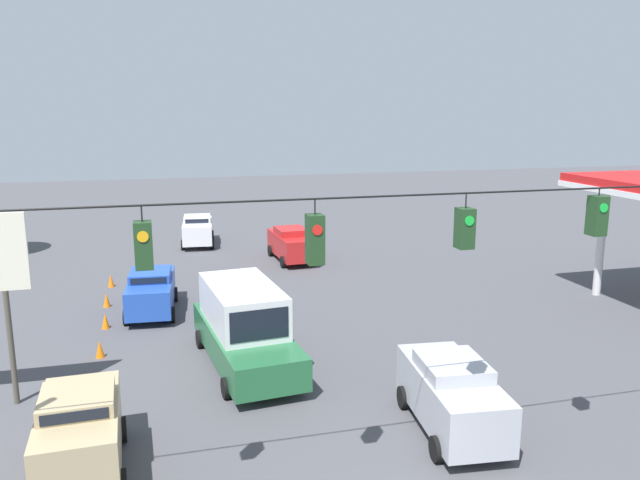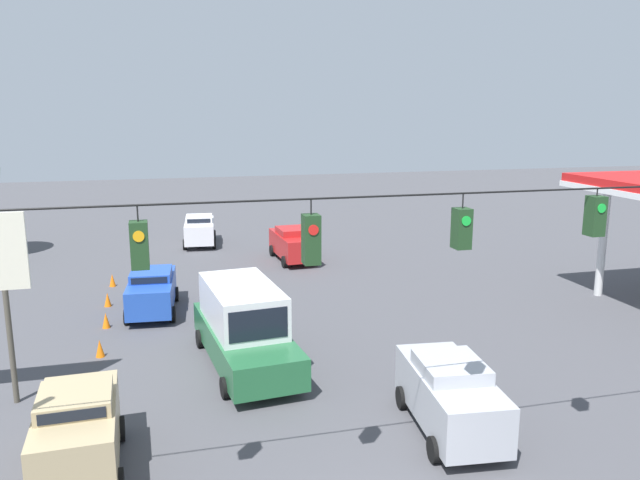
% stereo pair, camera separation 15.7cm
% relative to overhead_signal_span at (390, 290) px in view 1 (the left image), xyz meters
% --- Properties ---
extents(overhead_signal_span, '(18.51, 0.38, 7.69)m').
position_rel_overhead_signal_span_xyz_m(overhead_signal_span, '(0.00, 0.00, 0.00)').
color(overhead_signal_span, slate).
rests_on(overhead_signal_span, ground_plane).
extents(sedan_white_withflow_deep, '(2.27, 4.35, 1.86)m').
position_rel_overhead_signal_span_xyz_m(sedan_white_withflow_deep, '(1.99, -27.74, -3.80)').
color(sedan_white_withflow_deep, silver).
rests_on(sedan_white_withflow_deep, ground_plane).
extents(sedan_red_oncoming_deep, '(2.12, 4.52, 1.87)m').
position_rel_overhead_signal_span_xyz_m(sedan_red_oncoming_deep, '(-2.79, -22.11, -3.79)').
color(sedan_red_oncoming_deep, red).
rests_on(sedan_red_oncoming_deep, ground_plane).
extents(sedan_silver_crossing_near, '(2.31, 4.49, 1.98)m').
position_rel_overhead_signal_span_xyz_m(sedan_silver_crossing_near, '(-2.76, -2.40, -3.74)').
color(sedan_silver_crossing_near, '#A8AAB2').
rests_on(sedan_silver_crossing_near, ground_plane).
extents(sedan_blue_withflow_far, '(2.25, 4.53, 1.82)m').
position_rel_overhead_signal_span_xyz_m(sedan_blue_withflow_far, '(4.86, -14.63, -3.81)').
color(sedan_blue_withflow_far, '#234CB2').
rests_on(sedan_blue_withflow_far, ground_plane).
extents(box_truck_green_withflow_mid, '(3.00, 6.82, 2.70)m').
position_rel_overhead_signal_span_xyz_m(box_truck_green_withflow_mid, '(1.88, -8.22, -3.42)').
color(box_truck_green_withflow_mid, '#236038').
rests_on(box_truck_green_withflow_mid, ground_plane).
extents(sedan_tan_parked_shoulder, '(2.10, 3.87, 2.03)m').
position_rel_overhead_signal_span_xyz_m(sedan_tan_parked_shoulder, '(6.50, -2.80, -3.71)').
color(sedan_tan_parked_shoulder, tan).
rests_on(sedan_tan_parked_shoulder, ground_plane).
extents(traffic_cone_nearest, '(0.30, 0.30, 0.62)m').
position_rel_overhead_signal_span_xyz_m(traffic_cone_nearest, '(6.71, -3.95, -4.46)').
color(traffic_cone_nearest, orange).
rests_on(traffic_cone_nearest, ground_plane).
extents(traffic_cone_second, '(0.30, 0.30, 0.62)m').
position_rel_overhead_signal_span_xyz_m(traffic_cone_second, '(6.76, -6.94, -4.46)').
color(traffic_cone_second, orange).
rests_on(traffic_cone_second, ground_plane).
extents(traffic_cone_third, '(0.30, 0.30, 0.62)m').
position_rel_overhead_signal_span_xyz_m(traffic_cone_third, '(6.63, -10.06, -4.46)').
color(traffic_cone_third, orange).
rests_on(traffic_cone_third, ground_plane).
extents(traffic_cone_fourth, '(0.30, 0.30, 0.62)m').
position_rel_overhead_signal_span_xyz_m(traffic_cone_fourth, '(6.64, -13.08, -4.46)').
color(traffic_cone_fourth, orange).
rests_on(traffic_cone_fourth, ground_plane).
extents(traffic_cone_fifth, '(0.30, 0.30, 0.62)m').
position_rel_overhead_signal_span_xyz_m(traffic_cone_fifth, '(6.77, -15.92, -4.46)').
color(traffic_cone_fifth, orange).
rests_on(traffic_cone_fifth, ground_plane).
extents(traffic_cone_farthest, '(0.30, 0.30, 0.62)m').
position_rel_overhead_signal_span_xyz_m(traffic_cone_farthest, '(6.76, -19.15, -4.46)').
color(traffic_cone_farthest, orange).
rests_on(traffic_cone_farthest, ground_plane).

